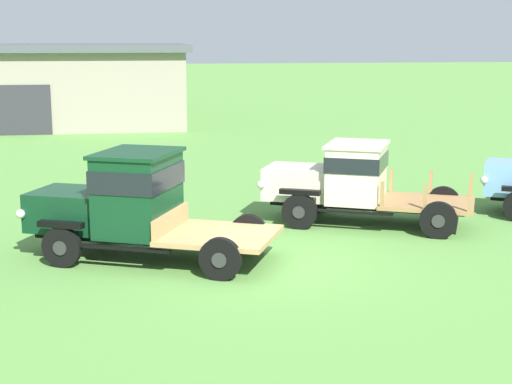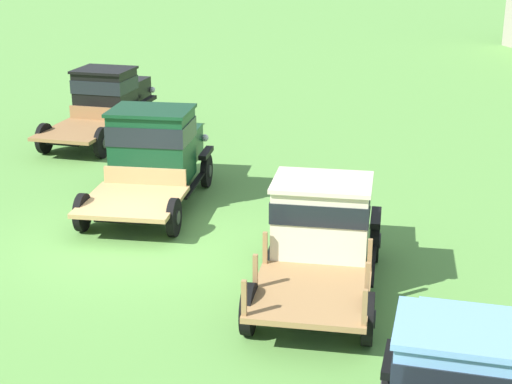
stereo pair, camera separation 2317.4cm
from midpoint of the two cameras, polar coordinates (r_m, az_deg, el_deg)
The scene contains 4 objects.
ground_plane at distance 12.18m, azimuth 32.78°, elevation -11.73°, with size 240.00×240.00×0.00m, color #5B9342.
vintage_truck_foreground_near at distance 18.74m, azimuth 13.83°, elevation 4.81°, with size 5.62×4.22×2.17m.
vintage_truck_second_in_line at distance 14.00m, azimuth 28.72°, elevation -1.66°, with size 5.69×3.90×2.32m.
vintage_truck_midrow_center at distance 13.26m, azimuth 52.90°, elevation -8.84°, with size 5.54×3.85×2.07m.
Camera 2 is at (15.83, -1.39, 6.53)m, focal length 55.00 mm.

